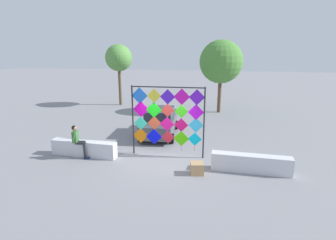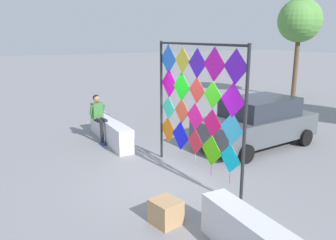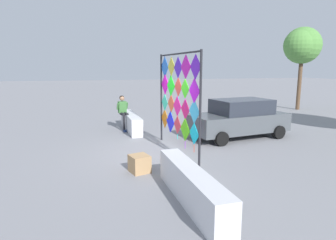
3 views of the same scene
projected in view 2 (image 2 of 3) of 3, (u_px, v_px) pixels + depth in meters
The scene contains 7 objects.
ground at pixel (170, 181), 8.33m from camera, with size 120.00×120.00×0.00m, color gray.
plaza_ledge_left at pixel (110, 131), 11.39m from camera, with size 3.20×0.48×0.74m, color silver.
kite_display_rack at pixel (196, 100), 8.12m from camera, with size 3.42×0.28×3.33m.
seated_vendor at pixel (99, 115), 11.16m from camera, with size 0.74×0.55×1.59m.
parked_car at pixel (257, 122), 10.81m from camera, with size 2.32×4.22×1.57m.
cardboard_box_large at pixel (166, 212), 6.40m from camera, with size 0.52×0.49×0.48m, color tan.
tree_far_right at pixel (298, 20), 18.59m from camera, with size 2.40×2.65×5.49m.
Camera 2 is at (6.83, -3.60, 3.47)m, focal length 36.28 mm.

